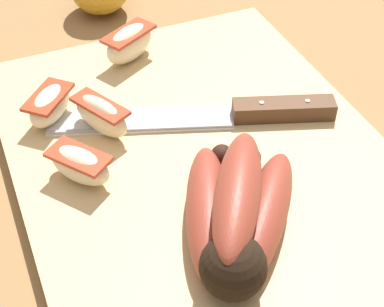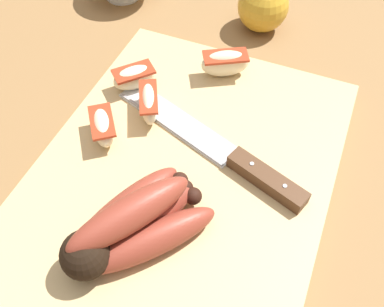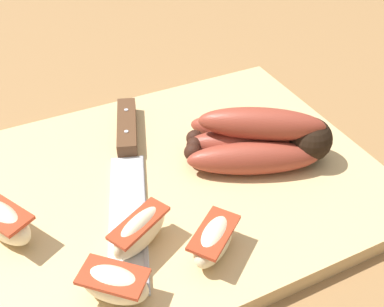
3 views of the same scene
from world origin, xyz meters
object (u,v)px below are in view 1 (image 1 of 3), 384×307
at_px(apple_wedge_near, 101,115).
at_px(apple_wedge_middle, 80,165).
at_px(apple_wedge_far, 129,43).
at_px(chefs_knife, 234,113).
at_px(apple_wedge_extra, 50,105).
at_px(banana_bunch, 236,214).

bearing_deg(apple_wedge_near, apple_wedge_middle, -32.80).
bearing_deg(apple_wedge_far, apple_wedge_middle, -31.48).
xyz_separation_m(chefs_knife, apple_wedge_middle, (0.02, -0.16, 0.01)).
bearing_deg(apple_wedge_extra, banana_bunch, 26.62).
bearing_deg(apple_wedge_extra, chefs_knife, 67.16).
distance_m(apple_wedge_middle, apple_wedge_extra, 0.09).
height_order(banana_bunch, apple_wedge_extra, banana_bunch).
bearing_deg(banana_bunch, chefs_knife, 154.31).
xyz_separation_m(apple_wedge_middle, apple_wedge_far, (-0.16, 0.10, 0.00)).
xyz_separation_m(apple_wedge_near, apple_wedge_far, (-0.11, 0.06, 0.00)).
relative_size(chefs_knife, apple_wedge_extra, 4.42).
bearing_deg(chefs_knife, apple_wedge_far, -156.39).
relative_size(chefs_knife, apple_wedge_near, 4.06).
bearing_deg(apple_wedge_far, apple_wedge_near, -30.78).
height_order(banana_bunch, apple_wedge_far, banana_bunch).
xyz_separation_m(banana_bunch, apple_wedge_extra, (-0.20, -0.10, -0.01)).
height_order(apple_wedge_middle, apple_wedge_extra, same).
height_order(apple_wedge_far, apple_wedge_extra, apple_wedge_far).
bearing_deg(banana_bunch, apple_wedge_middle, -138.60).
distance_m(apple_wedge_far, apple_wedge_extra, 0.13).
distance_m(banana_bunch, chefs_knife, 0.15).
height_order(chefs_knife, apple_wedge_near, apple_wedge_near).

